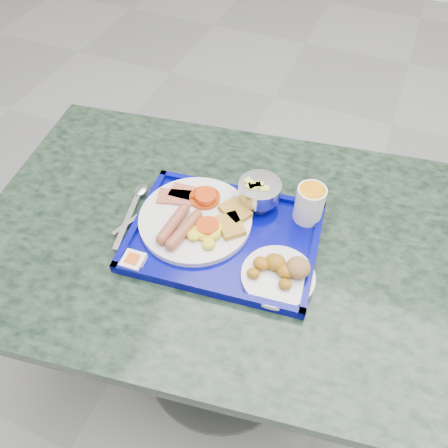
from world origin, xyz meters
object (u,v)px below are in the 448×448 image
(table, at_px, (221,276))
(juice_cup, at_px, (310,203))
(bread_plate, at_px, (281,272))
(fruit_bowl, at_px, (259,191))
(tray, at_px, (224,237))
(main_plate, at_px, (198,219))

(table, height_order, juice_cup, juice_cup)
(bread_plate, relative_size, fruit_bowl, 1.55)
(tray, distance_m, bread_plate, 0.16)
(tray, height_order, fruit_bowl, fruit_bowl)
(main_plate, relative_size, fruit_bowl, 2.62)
(juice_cup, bearing_deg, tray, -141.62)
(main_plate, bearing_deg, bread_plate, -17.19)
(fruit_bowl, bearing_deg, tray, -107.88)
(table, xyz_separation_m, juice_cup, (0.17, 0.11, 0.24))
(table, bearing_deg, juice_cup, 32.28)
(table, height_order, main_plate, main_plate)
(tray, relative_size, juice_cup, 4.90)
(juice_cup, bearing_deg, main_plate, -153.68)
(table, relative_size, tray, 2.74)
(bread_plate, bearing_deg, juice_cup, 87.75)
(table, relative_size, juice_cup, 13.42)
(main_plate, relative_size, bread_plate, 1.69)
(tray, xyz_separation_m, main_plate, (-0.07, 0.01, 0.02))
(tray, height_order, bread_plate, bread_plate)
(table, relative_size, main_plate, 4.70)
(main_plate, bearing_deg, juice_cup, 26.32)
(tray, distance_m, fruit_bowl, 0.13)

